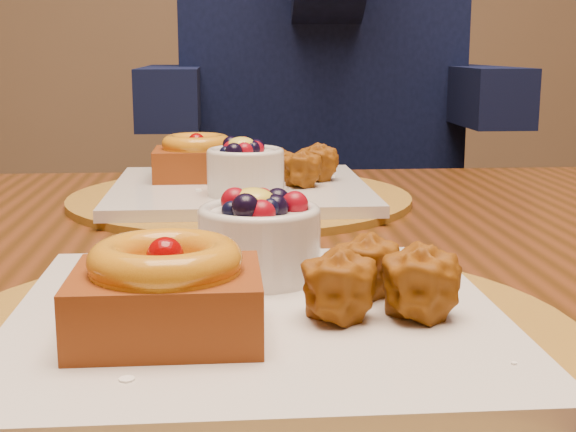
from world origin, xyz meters
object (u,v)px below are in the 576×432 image
object	(u,v)px
dining_table	(247,336)
chair_far	(322,263)
place_setting_far	(238,184)
diner	(318,8)
place_setting_near	(254,306)

from	to	relation	value
dining_table	chair_far	size ratio (longest dim) A/B	1.67
chair_far	dining_table	bearing A→B (deg)	-77.27
place_setting_far	diner	xyz separation A→B (m)	(0.15, 0.51, 0.21)
chair_far	diner	bearing A→B (deg)	-84.77
dining_table	diner	xyz separation A→B (m)	(0.14, 0.72, 0.31)
place_setting_near	chair_far	xyz separation A→B (m)	(0.17, 0.99, -0.24)
place_setting_far	dining_table	bearing A→B (deg)	-89.49
place_setting_far	chair_far	world-z (taller)	chair_far
place_setting_near	diner	world-z (taller)	diner
place_setting_near	place_setting_far	distance (m)	0.43
dining_table	place_setting_near	world-z (taller)	place_setting_near
place_setting_far	chair_far	xyz separation A→B (m)	(0.17, 0.56, -0.24)
dining_table	place_setting_far	world-z (taller)	place_setting_far
chair_far	place_setting_far	bearing A→B (deg)	-81.83
dining_table	diner	size ratio (longest dim) A/B	1.72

